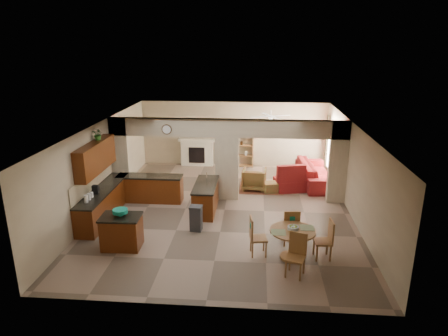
# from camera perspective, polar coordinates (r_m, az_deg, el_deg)

# --- Properties ---
(floor) EXTENTS (10.00, 10.00, 0.00)m
(floor) POSITION_cam_1_polar(r_m,az_deg,el_deg) (13.07, 0.09, -5.98)
(floor) COLOR gray
(floor) RESTS_ON ground
(ceiling) EXTENTS (10.00, 10.00, 0.00)m
(ceiling) POSITION_cam_1_polar(r_m,az_deg,el_deg) (12.22, 0.09, 6.15)
(ceiling) COLOR white
(ceiling) RESTS_ON wall_back
(wall_back) EXTENTS (8.00, 0.00, 8.00)m
(wall_back) POSITION_cam_1_polar(r_m,az_deg,el_deg) (17.39, 1.41, 4.85)
(wall_back) COLOR #C5B490
(wall_back) RESTS_ON floor
(wall_front) EXTENTS (8.00, 0.00, 8.00)m
(wall_front) POSITION_cam_1_polar(r_m,az_deg,el_deg) (7.98, -2.82, -11.01)
(wall_front) COLOR #C5B490
(wall_front) RESTS_ON floor
(wall_left) EXTENTS (0.00, 10.00, 10.00)m
(wall_left) POSITION_cam_1_polar(r_m,az_deg,el_deg) (13.48, -17.11, 0.30)
(wall_left) COLOR #C5B490
(wall_left) RESTS_ON floor
(wall_right) EXTENTS (0.00, 10.00, 10.00)m
(wall_right) POSITION_cam_1_polar(r_m,az_deg,el_deg) (12.90, 18.09, -0.55)
(wall_right) COLOR #C5B490
(wall_right) RESTS_ON floor
(partition_left_pier) EXTENTS (0.60, 0.25, 2.80)m
(partition_left_pier) POSITION_cam_1_polar(r_m,az_deg,el_deg) (14.27, -14.56, 1.46)
(partition_left_pier) COLOR #C5B490
(partition_left_pier) RESTS_ON floor
(partition_center_pier) EXTENTS (0.80, 0.25, 2.20)m
(partition_center_pier) POSITION_cam_1_polar(r_m,az_deg,el_deg) (13.62, 0.42, -0.06)
(partition_center_pier) COLOR #C5B490
(partition_center_pier) RESTS_ON floor
(partition_right_pier) EXTENTS (0.60, 0.25, 2.80)m
(partition_right_pier) POSITION_cam_1_polar(r_m,az_deg,el_deg) (13.77, 15.97, 0.76)
(partition_right_pier) COLOR #C5B490
(partition_right_pier) RESTS_ON floor
(partition_header) EXTENTS (8.00, 0.25, 0.60)m
(partition_header) POSITION_cam_1_polar(r_m,az_deg,el_deg) (13.26, 0.44, 5.72)
(partition_header) COLOR #C5B490
(partition_header) RESTS_ON partition_center_pier
(kitchen_counter) EXTENTS (2.52, 3.29, 1.48)m
(kitchen_counter) POSITION_cam_1_polar(r_m,az_deg,el_deg) (13.31, -14.17, -3.94)
(kitchen_counter) COLOR #491D08
(kitchen_counter) RESTS_ON floor
(upper_cabinets) EXTENTS (0.35, 2.40, 0.90)m
(upper_cabinets) POSITION_cam_1_polar(r_m,az_deg,el_deg) (12.56, -17.86, 1.47)
(upper_cabinets) COLOR #491D08
(upper_cabinets) RESTS_ON wall_left
(peninsula) EXTENTS (0.70, 1.85, 0.91)m
(peninsula) POSITION_cam_1_polar(r_m,az_deg,el_deg) (12.85, -2.63, -4.22)
(peninsula) COLOR #491D08
(peninsula) RESTS_ON floor
(wall_clock) EXTENTS (0.34, 0.03, 0.34)m
(wall_clock) POSITION_cam_1_polar(r_m,az_deg,el_deg) (13.42, -8.20, 5.47)
(wall_clock) COLOR #52361B
(wall_clock) RESTS_ON partition_header
(rug) EXTENTS (1.60, 1.30, 0.01)m
(rug) POSITION_cam_1_polar(r_m,az_deg,el_deg) (14.98, 5.32, -2.90)
(rug) COLOR brown
(rug) RESTS_ON floor
(fireplace) EXTENTS (1.60, 0.35, 1.20)m
(fireplace) POSITION_cam_1_polar(r_m,az_deg,el_deg) (17.58, -3.86, 2.32)
(fireplace) COLOR white
(fireplace) RESTS_ON floor
(shelving_unit) EXTENTS (1.00, 0.32, 1.80)m
(shelving_unit) POSITION_cam_1_polar(r_m,az_deg,el_deg) (17.32, 2.52, 3.08)
(shelving_unit) COLOR olive
(shelving_unit) RESTS_ON floor
(window_a) EXTENTS (0.02, 0.90, 1.90)m
(window_a) POSITION_cam_1_polar(r_m,az_deg,el_deg) (15.10, 16.01, 1.42)
(window_a) COLOR white
(window_a) RESTS_ON wall_right
(window_b) EXTENTS (0.02, 0.90, 1.90)m
(window_b) POSITION_cam_1_polar(r_m,az_deg,el_deg) (16.72, 14.93, 3.03)
(window_b) COLOR white
(window_b) RESTS_ON wall_right
(glazed_door) EXTENTS (0.02, 0.70, 2.10)m
(glazed_door) POSITION_cam_1_polar(r_m,az_deg,el_deg) (15.95, 15.40, 1.75)
(glazed_door) COLOR white
(glazed_door) RESTS_ON wall_right
(drape_a_left) EXTENTS (0.10, 0.28, 2.30)m
(drape_a_left) POSITION_cam_1_polar(r_m,az_deg,el_deg) (14.53, 16.29, 0.77)
(drape_a_left) COLOR #43231A
(drape_a_left) RESTS_ON wall_right
(drape_a_right) EXTENTS (0.10, 0.28, 2.30)m
(drape_a_right) POSITION_cam_1_polar(r_m,az_deg,el_deg) (15.66, 15.46, 2.03)
(drape_a_right) COLOR #43231A
(drape_a_right) RESTS_ON wall_right
(drape_b_left) EXTENTS (0.10, 0.28, 2.30)m
(drape_b_left) POSITION_cam_1_polar(r_m,az_deg,el_deg) (16.14, 15.15, 2.51)
(drape_b_left) COLOR #43231A
(drape_b_left) RESTS_ON wall_right
(drape_b_right) EXTENTS (0.10, 0.28, 2.30)m
(drape_b_right) POSITION_cam_1_polar(r_m,az_deg,el_deg) (17.28, 14.47, 3.53)
(drape_b_right) COLOR #43231A
(drape_b_right) RESTS_ON wall_right
(ceiling_fan) EXTENTS (1.00, 1.00, 0.10)m
(ceiling_fan) POSITION_cam_1_polar(r_m,az_deg,el_deg) (15.19, 6.70, 7.35)
(ceiling_fan) COLOR white
(ceiling_fan) RESTS_ON ceiling
(kitchen_island) EXTENTS (1.05, 0.77, 0.90)m
(kitchen_island) POSITION_cam_1_polar(r_m,az_deg,el_deg) (10.96, -14.41, -8.80)
(kitchen_island) COLOR #491D08
(kitchen_island) RESTS_ON floor
(teal_bowl) EXTENTS (0.39, 0.39, 0.18)m
(teal_bowl) POSITION_cam_1_polar(r_m,az_deg,el_deg) (10.76, -14.60, -6.18)
(teal_bowl) COLOR #148D72
(teal_bowl) RESTS_ON kitchen_island
(trash_can) EXTENTS (0.35, 0.31, 0.70)m
(trash_can) POSITION_cam_1_polar(r_m,az_deg,el_deg) (11.60, -4.01, -7.30)
(trash_can) COLOR #2E2E31
(trash_can) RESTS_ON floor
(dining_table) EXTENTS (1.14, 1.14, 0.78)m
(dining_table) POSITION_cam_1_polar(r_m,az_deg,el_deg) (10.24, 9.73, -10.05)
(dining_table) COLOR olive
(dining_table) RESTS_ON floor
(fruit_bowl) EXTENTS (0.28, 0.28, 0.15)m
(fruit_bowl) POSITION_cam_1_polar(r_m,az_deg,el_deg) (10.03, 9.85, -8.51)
(fruit_bowl) COLOR #85B326
(fruit_bowl) RESTS_ON dining_table
(sofa) EXTENTS (2.94, 1.34, 0.83)m
(sofa) POSITION_cam_1_polar(r_m,az_deg,el_deg) (15.73, 13.01, -0.69)
(sofa) COLOR maroon
(sofa) RESTS_ON floor
(chaise) EXTENTS (1.22, 1.07, 0.42)m
(chaise) POSITION_cam_1_polar(r_m,az_deg,el_deg) (14.92, 9.37, -2.31)
(chaise) COLOR maroon
(chaise) RESTS_ON floor
(armchair) EXTENTS (0.92, 0.94, 0.79)m
(armchair) POSITION_cam_1_polar(r_m,az_deg,el_deg) (14.78, 4.32, -1.55)
(armchair) COLOR maroon
(armchair) RESTS_ON floor
(ottoman) EXTENTS (0.59, 0.59, 0.36)m
(ottoman) POSITION_cam_1_polar(r_m,az_deg,el_deg) (14.61, 6.62, -2.75)
(ottoman) COLOR maroon
(ottoman) RESTS_ON floor
(plant) EXTENTS (0.39, 0.36, 0.36)m
(plant) POSITION_cam_1_polar(r_m,az_deg,el_deg) (12.72, -17.56, 4.63)
(plant) COLOR #215316
(plant) RESTS_ON upper_cabinets
(chair_north) EXTENTS (0.46, 0.46, 1.02)m
(chair_north) POSITION_cam_1_polar(r_m,az_deg,el_deg) (10.83, 9.55, -8.19)
(chair_north) COLOR olive
(chair_north) RESTS_ON floor
(chair_east) EXTENTS (0.45, 0.45, 1.02)m
(chair_east) POSITION_cam_1_polar(r_m,az_deg,el_deg) (10.40, 14.42, -9.67)
(chair_east) COLOR olive
(chair_east) RESTS_ON floor
(chair_south) EXTENTS (0.54, 0.54, 1.02)m
(chair_south) POSITION_cam_1_polar(r_m,az_deg,el_deg) (9.59, 10.32, -11.81)
(chair_south) COLOR olive
(chair_south) RESTS_ON floor
(chair_west) EXTENTS (0.48, 0.48, 1.02)m
(chair_west) POSITION_cam_1_polar(r_m,az_deg,el_deg) (10.26, 4.48, -9.51)
(chair_west) COLOR olive
(chair_west) RESTS_ON floor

